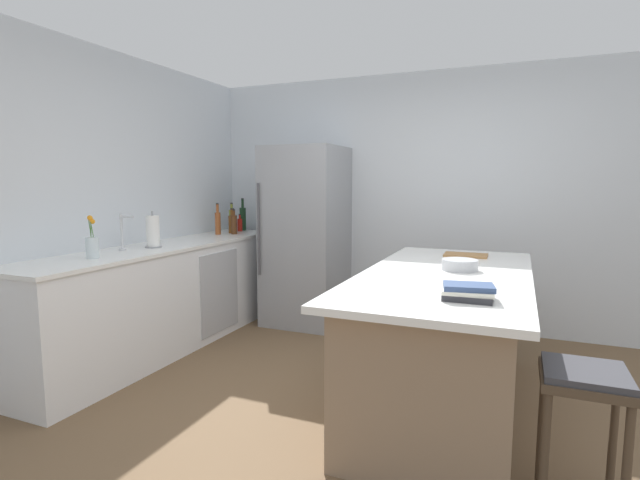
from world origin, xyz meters
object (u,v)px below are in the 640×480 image
at_px(flower_vase, 92,245).
at_px(syrup_bottle, 234,224).
at_px(cookbook_stack, 468,292).
at_px(olive_oil_bottle, 232,220).
at_px(hot_sauce_bottle, 240,224).
at_px(cutting_board, 466,255).
at_px(paper_towel_roll, 153,232).
at_px(whiskey_bottle, 232,223).
at_px(bar_stool, 584,397).
at_px(wine_bottle, 243,218).
at_px(mixing_bowl, 460,265).
at_px(kitchen_island, 444,339).
at_px(refrigerator, 306,236).
at_px(sink_faucet, 123,232).
at_px(vinegar_bottle, 218,222).

height_order(flower_vase, syrup_bottle, flower_vase).
bearing_deg(cookbook_stack, olive_oil_bottle, 142.96).
relative_size(hot_sauce_bottle, olive_oil_bottle, 0.61).
bearing_deg(cutting_board, paper_towel_roll, -163.13).
bearing_deg(hot_sauce_bottle, whiskey_bottle, -81.50).
relative_size(bar_stool, wine_bottle, 1.84).
bearing_deg(syrup_bottle, hot_sauce_bottle, 110.36).
distance_m(paper_towel_roll, olive_oil_bottle, 1.36).
height_order(bar_stool, mixing_bowl, mixing_bowl).
distance_m(kitchen_island, cookbook_stack, 0.87).
bearing_deg(refrigerator, paper_towel_roll, -120.34).
relative_size(kitchen_island, cutting_board, 6.78).
relative_size(sink_faucet, paper_towel_roll, 0.96).
distance_m(bar_stool, cutting_board, 1.81).
distance_m(refrigerator, cookbook_stack, 2.80).
height_order(kitchen_island, syrup_bottle, syrup_bottle).
relative_size(kitchen_island, sink_faucet, 7.56).
bearing_deg(sink_faucet, flower_vase, -76.78).
xyz_separation_m(olive_oil_bottle, mixing_bowl, (2.62, -1.26, -0.13)).
bearing_deg(refrigerator, kitchen_island, -40.44).
relative_size(wine_bottle, vinegar_bottle, 1.11).
bearing_deg(kitchen_island, cutting_board, 86.76).
bearing_deg(cutting_board, syrup_bottle, 170.23).
height_order(olive_oil_bottle, cookbook_stack, olive_oil_bottle).
bearing_deg(syrup_bottle, sink_faucet, -95.10).
height_order(refrigerator, bar_stool, refrigerator).
relative_size(refrigerator, paper_towel_roll, 5.95).
bearing_deg(hot_sauce_bottle, cookbook_stack, -38.76).
distance_m(hot_sauce_bottle, olive_oil_bottle, 0.12).
relative_size(bar_stool, hot_sauce_bottle, 3.43).
relative_size(wine_bottle, whiskey_bottle, 1.37).
height_order(kitchen_island, flower_vase, flower_vase).
xyz_separation_m(flower_vase, syrup_bottle, (0.04, 1.82, 0.01)).
bearing_deg(flower_vase, mixing_bowl, 16.48).
xyz_separation_m(bar_stool, vinegar_bottle, (-3.27, 1.97, 0.52)).
height_order(paper_towel_roll, whiskey_bottle, paper_towel_roll).
height_order(refrigerator, wine_bottle, refrigerator).
distance_m(cookbook_stack, cutting_board, 1.49).
bearing_deg(olive_oil_bottle, kitchen_island, -28.47).
xyz_separation_m(hot_sauce_bottle, cookbook_stack, (2.71, -2.18, -0.07)).
distance_m(olive_oil_bottle, cutting_board, 2.67).
bearing_deg(vinegar_bottle, bar_stool, -31.08).
height_order(refrigerator, olive_oil_bottle, refrigerator).
relative_size(olive_oil_bottle, whiskey_bottle, 1.20).
bearing_deg(kitchen_island, olive_oil_bottle, 151.53).
distance_m(kitchen_island, flower_vase, 2.59).
relative_size(sink_faucet, olive_oil_bottle, 0.92).
height_order(paper_towel_roll, mixing_bowl, paper_towel_roll).
bearing_deg(whiskey_bottle, paper_towel_roll, -88.83).
bearing_deg(hot_sauce_bottle, cutting_board, -15.35).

